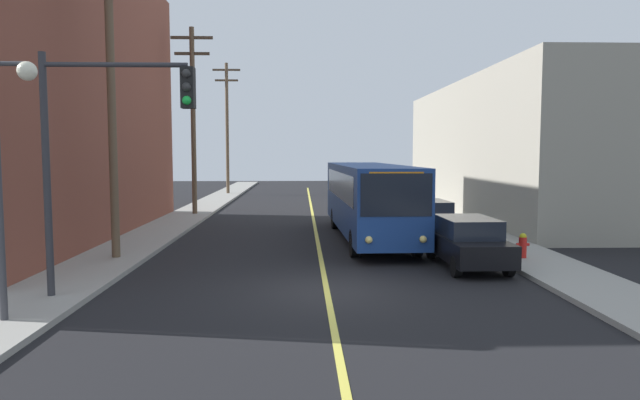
{
  "coord_description": "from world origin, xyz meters",
  "views": [
    {
      "loc": [
        -0.68,
        -15.1,
        3.71
      ],
      "look_at": [
        0.0,
        5.47,
        2.0
      ],
      "focal_mm": 31.93,
      "sensor_mm": 36.0,
      "label": 1
    }
  ],
  "objects_px": {
    "parked_car_black": "(467,241)",
    "utility_pole_mid": "(193,113)",
    "parked_car_silver": "(402,205)",
    "traffic_signal_left_corner": "(108,129)",
    "utility_pole_near": "(111,91)",
    "utility_pole_far": "(227,123)",
    "parked_car_white": "(428,218)",
    "street_lamp_left": "(7,151)",
    "fire_hydrant": "(523,245)",
    "city_bus": "(368,197)"
  },
  "relations": [
    {
      "from": "utility_pole_near",
      "to": "utility_pole_far",
      "type": "relative_size",
      "value": 0.9
    },
    {
      "from": "parked_car_black",
      "to": "parked_car_silver",
      "type": "bearing_deg",
      "value": 89.48
    },
    {
      "from": "parked_car_white",
      "to": "street_lamp_left",
      "type": "xyz_separation_m",
      "value": [
        -11.74,
        -12.63,
        2.9
      ]
    },
    {
      "from": "parked_car_black",
      "to": "utility_pole_near",
      "type": "height_order",
      "value": "utility_pole_near"
    },
    {
      "from": "parked_car_white",
      "to": "parked_car_black",
      "type": "bearing_deg",
      "value": -91.76
    },
    {
      "from": "parked_car_white",
      "to": "traffic_signal_left_corner",
      "type": "xyz_separation_m",
      "value": [
        -10.32,
        -10.57,
        3.46
      ]
    },
    {
      "from": "parked_car_black",
      "to": "fire_hydrant",
      "type": "xyz_separation_m",
      "value": [
        2.14,
        0.78,
        -0.26
      ]
    },
    {
      "from": "parked_car_black",
      "to": "traffic_signal_left_corner",
      "type": "bearing_deg",
      "value": -158.78
    },
    {
      "from": "utility_pole_near",
      "to": "street_lamp_left",
      "type": "distance_m",
      "value": 7.62
    },
    {
      "from": "traffic_signal_left_corner",
      "to": "utility_pole_near",
      "type": "bearing_deg",
      "value": 107.05
    },
    {
      "from": "utility_pole_far",
      "to": "parked_car_black",
      "type": "bearing_deg",
      "value": -69.84
    },
    {
      "from": "fire_hydrant",
      "to": "utility_pole_near",
      "type": "bearing_deg",
      "value": 177.61
    },
    {
      "from": "parked_car_black",
      "to": "utility_pole_mid",
      "type": "xyz_separation_m",
      "value": [
        -11.64,
        15.34,
        5.19
      ]
    },
    {
      "from": "traffic_signal_left_corner",
      "to": "utility_pole_mid",
      "type": "bearing_deg",
      "value": 94.53
    },
    {
      "from": "parked_car_black",
      "to": "street_lamp_left",
      "type": "bearing_deg",
      "value": -152.57
    },
    {
      "from": "utility_pole_far",
      "to": "parked_car_silver",
      "type": "bearing_deg",
      "value": -58.66
    },
    {
      "from": "street_lamp_left",
      "to": "parked_car_black",
      "type": "bearing_deg",
      "value": 27.43
    },
    {
      "from": "utility_pole_mid",
      "to": "utility_pole_far",
      "type": "bearing_deg",
      "value": 90.78
    },
    {
      "from": "utility_pole_mid",
      "to": "street_lamp_left",
      "type": "bearing_deg",
      "value": -89.7
    },
    {
      "from": "utility_pole_mid",
      "to": "parked_car_black",
      "type": "bearing_deg",
      "value": -52.81
    },
    {
      "from": "utility_pole_far",
      "to": "fire_hydrant",
      "type": "xyz_separation_m",
      "value": [
        14.02,
        -31.57,
        -5.77
      ]
    },
    {
      "from": "parked_car_silver",
      "to": "traffic_signal_left_corner",
      "type": "distance_m",
      "value": 19.79
    },
    {
      "from": "parked_car_silver",
      "to": "street_lamp_left",
      "type": "xyz_separation_m",
      "value": [
        -11.65,
        -18.65,
        2.9
      ]
    },
    {
      "from": "utility_pole_near",
      "to": "traffic_signal_left_corner",
      "type": "xyz_separation_m",
      "value": [
        1.62,
        -5.28,
        -1.46
      ]
    },
    {
      "from": "street_lamp_left",
      "to": "parked_car_silver",
      "type": "bearing_deg",
      "value": 58.01
    },
    {
      "from": "parked_car_silver",
      "to": "city_bus",
      "type": "bearing_deg",
      "value": -111.72
    },
    {
      "from": "parked_car_silver",
      "to": "utility_pole_mid",
      "type": "xyz_separation_m",
      "value": [
        -11.76,
        2.68,
        5.19
      ]
    },
    {
      "from": "parked_car_black",
      "to": "utility_pole_near",
      "type": "xyz_separation_m",
      "value": [
        -11.74,
        1.36,
        4.92
      ]
    },
    {
      "from": "city_bus",
      "to": "utility_pole_mid",
      "type": "xyz_separation_m",
      "value": [
        -9.14,
        9.26,
        4.22
      ]
    },
    {
      "from": "city_bus",
      "to": "parked_car_silver",
      "type": "relative_size",
      "value": 2.74
    },
    {
      "from": "utility_pole_mid",
      "to": "traffic_signal_left_corner",
      "type": "relative_size",
      "value": 1.79
    },
    {
      "from": "parked_car_black",
      "to": "parked_car_white",
      "type": "bearing_deg",
      "value": 88.24
    },
    {
      "from": "parked_car_white",
      "to": "traffic_signal_left_corner",
      "type": "height_order",
      "value": "traffic_signal_left_corner"
    },
    {
      "from": "utility_pole_far",
      "to": "traffic_signal_left_corner",
      "type": "relative_size",
      "value": 1.89
    },
    {
      "from": "city_bus",
      "to": "parked_car_silver",
      "type": "bearing_deg",
      "value": 68.28
    },
    {
      "from": "city_bus",
      "to": "utility_pole_far",
      "type": "distance_m",
      "value": 28.25
    },
    {
      "from": "utility_pole_far",
      "to": "utility_pole_near",
      "type": "bearing_deg",
      "value": -89.75
    },
    {
      "from": "parked_car_black",
      "to": "traffic_signal_left_corner",
      "type": "distance_m",
      "value": 11.39
    },
    {
      "from": "parked_car_white",
      "to": "parked_car_silver",
      "type": "height_order",
      "value": "same"
    },
    {
      "from": "parked_car_silver",
      "to": "traffic_signal_left_corner",
      "type": "relative_size",
      "value": 0.74
    },
    {
      "from": "utility_pole_far",
      "to": "street_lamp_left",
      "type": "height_order",
      "value": "utility_pole_far"
    },
    {
      "from": "city_bus",
      "to": "traffic_signal_left_corner",
      "type": "bearing_deg",
      "value": -127.25
    },
    {
      "from": "fire_hydrant",
      "to": "street_lamp_left",
      "type": "bearing_deg",
      "value": -153.69
    },
    {
      "from": "fire_hydrant",
      "to": "utility_pole_far",
      "type": "bearing_deg",
      "value": 113.94
    },
    {
      "from": "utility_pole_near",
      "to": "utility_pole_mid",
      "type": "bearing_deg",
      "value": 89.62
    },
    {
      "from": "parked_car_white",
      "to": "parked_car_silver",
      "type": "relative_size",
      "value": 1.0
    },
    {
      "from": "parked_car_white",
      "to": "street_lamp_left",
      "type": "distance_m",
      "value": 17.48
    },
    {
      "from": "city_bus",
      "to": "utility_pole_near",
      "type": "relative_size",
      "value": 1.2
    },
    {
      "from": "traffic_signal_left_corner",
      "to": "fire_hydrant",
      "type": "bearing_deg",
      "value": 20.99
    },
    {
      "from": "city_bus",
      "to": "utility_pole_mid",
      "type": "relative_size",
      "value": 1.14
    }
  ]
}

